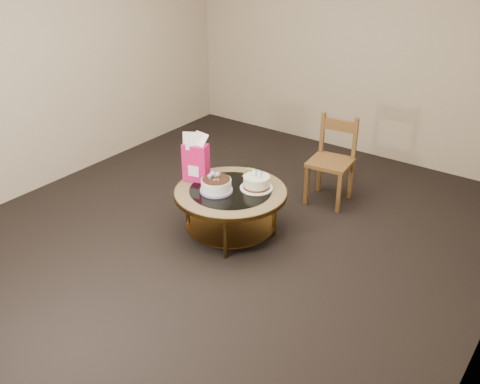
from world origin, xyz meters
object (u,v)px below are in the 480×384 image
Objects in this scene: coffee_table at (231,197)px; cream_cake at (257,183)px; gift_bag at (196,157)px; dining_chair at (332,160)px; decorated_cake at (216,186)px.

coffee_table is 0.27m from cream_cake.
cream_cake is (0.17, 0.15, 0.14)m from coffee_table.
gift_bag reaches higher than dining_chair.
gift_bag is at bearing 164.89° from decorated_cake.
decorated_cake is 0.33× the size of dining_chair.
dining_chair is at bearing 67.69° from decorated_cake.
decorated_cake reaches higher than coffee_table.
coffee_table is at bearing -140.68° from cream_cake.
cream_cake is 1.02m from dining_chair.
dining_chair is (0.51, 1.24, -0.07)m from decorated_cake.
gift_bag is (-0.38, -0.02, 0.30)m from coffee_table.
decorated_cake is 0.35m from gift_bag.
gift_bag is (-0.55, -0.18, 0.17)m from cream_cake.
dining_chair reaches higher than cream_cake.
gift_bag is at bearing -130.95° from dining_chair.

